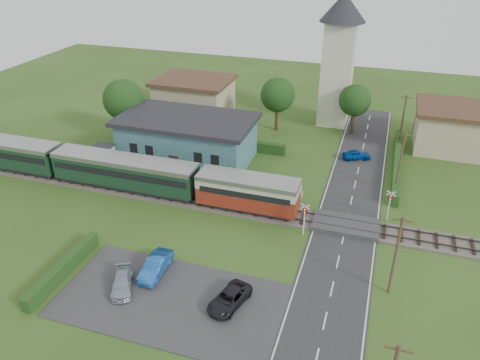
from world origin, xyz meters
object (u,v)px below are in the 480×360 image
(train, at_px, (99,167))
(crossing_signal_near, at_px, (305,215))
(crossing_signal_far, at_px, (390,201))
(pedestrian_far, at_px, (113,159))
(equipment_hut, at_px, (103,156))
(house_east, at_px, (450,127))
(pedestrian_near, at_px, (215,176))
(station_building, at_px, (187,138))
(car_on_road, at_px, (357,155))
(car_park_silver, at_px, (122,282))
(car_park_blue, at_px, (156,266))
(car_park_dark, at_px, (229,299))
(church_tower, at_px, (339,51))
(house_west, at_px, (194,97))

(train, relative_size, crossing_signal_near, 13.18)
(crossing_signal_far, distance_m, pedestrian_far, 30.64)
(equipment_hut, height_order, crossing_signal_far, crossing_signal_far)
(crossing_signal_far, bearing_deg, crossing_signal_near, -146.31)
(house_east, distance_m, pedestrian_near, 30.74)
(station_building, xyz_separation_m, car_on_road, (19.48, 6.00, -2.07))
(train, distance_m, car_park_silver, 17.74)
(train, height_order, car_park_blue, train)
(station_building, bearing_deg, pedestrian_near, -45.09)
(crossing_signal_near, xyz_separation_m, crossing_signal_far, (7.20, 4.80, 0.00))
(house_east, xyz_separation_m, car_park_silver, (-25.62, -35.97, -2.17))
(station_building, relative_size, train, 0.37)
(train, distance_m, pedestrian_near, 12.50)
(car_park_silver, bearing_deg, car_park_blue, 29.47)
(house_east, bearing_deg, crossing_signal_near, -119.13)
(car_park_dark, bearing_deg, equipment_hut, 156.79)
(pedestrian_far, bearing_deg, crossing_signal_near, -104.79)
(church_tower, bearing_deg, house_east, -14.93)
(car_park_blue, xyz_separation_m, car_park_dark, (6.87, -1.60, -0.12))
(car_on_road, xyz_separation_m, pedestrian_near, (-13.92, -11.57, 0.69))
(equipment_hut, distance_m, station_building, 9.92)
(car_park_silver, bearing_deg, house_west, 77.80)
(house_west, height_order, crossing_signal_far, house_west)
(house_west, bearing_deg, equipment_hut, -98.62)
(car_park_blue, bearing_deg, train, 135.99)
(station_building, xyz_separation_m, church_tower, (15.00, 17.01, 7.53))
(house_east, xyz_separation_m, crossing_signal_far, (-6.40, -19.61, -0.66))
(car_park_blue, xyz_separation_m, pedestrian_far, (-13.06, 15.12, 0.57))
(station_building, xyz_separation_m, crossing_signal_near, (16.40, -11.40, -0.55))
(house_west, height_order, house_east, same)
(car_on_road, distance_m, pedestrian_far, 28.83)
(train, height_order, house_west, house_west)
(house_east, bearing_deg, crossing_signal_far, -108.08)
(house_east, bearing_deg, pedestrian_far, -153.59)
(car_park_silver, bearing_deg, station_building, 74.37)
(car_park_dark, bearing_deg, pedestrian_far, 154.71)
(car_park_dark, height_order, pedestrian_near, pedestrian_near)
(church_tower, height_order, house_west, church_tower)
(equipment_hut, xyz_separation_m, house_east, (38.00, 18.80, 1.05))
(pedestrian_near, bearing_deg, church_tower, -119.70)
(church_tower, bearing_deg, pedestrian_near, -112.71)
(house_east, bearing_deg, station_building, -156.56)
(car_park_silver, height_order, pedestrian_far, pedestrian_far)
(pedestrian_far, bearing_deg, house_east, -63.93)
(house_west, distance_m, car_on_road, 25.84)
(house_east, bearing_deg, house_west, 178.36)
(car_park_blue, distance_m, car_park_silver, 2.99)
(crossing_signal_far, distance_m, car_park_blue, 22.42)
(house_west, xyz_separation_m, car_park_blue, (11.05, -34.50, -2.02))
(car_park_dark, relative_size, pedestrian_far, 2.29)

